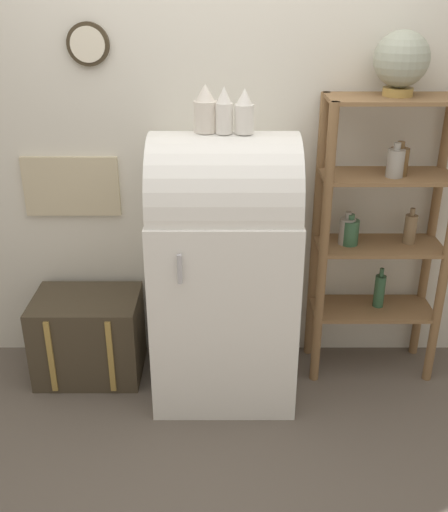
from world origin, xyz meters
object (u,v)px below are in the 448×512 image
Objects in this scene: vase_left at (203,110)px; vase_right at (242,113)px; globe at (399,60)px; vase_center at (222,112)px; suitcase_trunk at (87,336)px; refrigerator at (222,264)px.

vase_left is 1.08× the size of vase_right.
globe is 0.90m from vase_center.
suitcase_trunk is 2.21m from globe.
refrigerator is at bearing -8.94° from vase_left.
refrigerator is 4.66× the size of globe.
globe is at bearing 12.88° from vase_center.
suitcase_trunk is at bearing -176.86° from globe.
suitcase_trunk is 2.71× the size of vase_center.
vase_left reaches higher than suitcase_trunk.
globe is at bearing 3.14° from suitcase_trunk.
vase_center is at bearing -167.12° from globe.
globe is (0.85, 0.18, 1.00)m from refrigerator.
suitcase_trunk is at bearing 173.26° from refrigerator.
vase_right is at bearing -7.02° from suitcase_trunk.
vase_right is (0.09, -0.00, -0.00)m from vase_center.
vase_right is at bearing -9.28° from refrigerator.
suitcase_trunk is at bearing 172.22° from vase_center.
globe is at bearing 14.50° from vase_right.
globe reaches higher than suitcase_trunk.
suitcase_trunk is 1.55m from vase_right.
vase_left reaches higher than vase_right.
refrigerator is 0.79m from vase_center.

